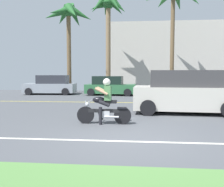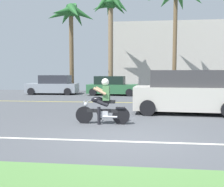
% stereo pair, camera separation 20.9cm
% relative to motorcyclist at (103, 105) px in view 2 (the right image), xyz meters
% --- Properties ---
extents(ground, '(56.00, 30.00, 0.04)m').
position_rel_motorcyclist_xyz_m(ground, '(0.96, 1.19, -0.67)').
color(ground, '#4C4F54').
extents(lane_line_near, '(50.40, 0.12, 0.01)m').
position_rel_motorcyclist_xyz_m(lane_line_near, '(0.96, -2.15, -0.65)').
color(lane_line_near, silver).
rests_on(lane_line_near, ground).
extents(lane_line_far, '(50.40, 0.12, 0.01)m').
position_rel_motorcyclist_xyz_m(lane_line_far, '(0.96, 6.26, -0.65)').
color(lane_line_far, yellow).
rests_on(lane_line_far, ground).
extents(motorcyclist, '(1.85, 0.60, 1.55)m').
position_rel_motorcyclist_xyz_m(motorcyclist, '(0.00, 0.00, 0.00)').
color(motorcyclist, black).
rests_on(motorcyclist, ground).
extents(suv_nearby, '(4.57, 2.28, 1.84)m').
position_rel_motorcyclist_xyz_m(suv_nearby, '(3.18, 2.66, 0.24)').
color(suv_nearby, beige).
rests_on(suv_nearby, ground).
extents(parked_car_0, '(4.10, 2.16, 1.54)m').
position_rel_motorcyclist_xyz_m(parked_car_0, '(-5.81, 11.48, 0.07)').
color(parked_car_0, '#8C939E').
rests_on(parked_car_0, ground).
extents(parked_car_1, '(3.95, 2.13, 1.48)m').
position_rel_motorcyclist_xyz_m(parked_car_1, '(-0.98, 11.18, 0.04)').
color(parked_car_1, '#2D663D').
rests_on(parked_car_1, ground).
extents(parked_car_2, '(3.90, 1.89, 1.48)m').
position_rel_motorcyclist_xyz_m(parked_car_2, '(4.17, 11.38, 0.04)').
color(parked_car_2, '#232328').
rests_on(parked_car_2, ground).
extents(palm_tree_1, '(4.30, 4.04, 7.78)m').
position_rel_motorcyclist_xyz_m(palm_tree_1, '(-4.80, 13.23, 5.79)').
color(palm_tree_1, brown).
rests_on(palm_tree_1, ground).
extents(palm_tree_2, '(3.62, 3.69, 8.55)m').
position_rel_motorcyclist_xyz_m(palm_tree_2, '(-1.43, 14.09, 6.41)').
color(palm_tree_2, '#846B4C').
rests_on(palm_tree_2, ground).
extents(building_far, '(14.21, 4.00, 6.83)m').
position_rel_motorcyclist_xyz_m(building_far, '(5.56, 19.19, 2.76)').
color(building_far, '#BCB7AD').
rests_on(building_far, ground).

